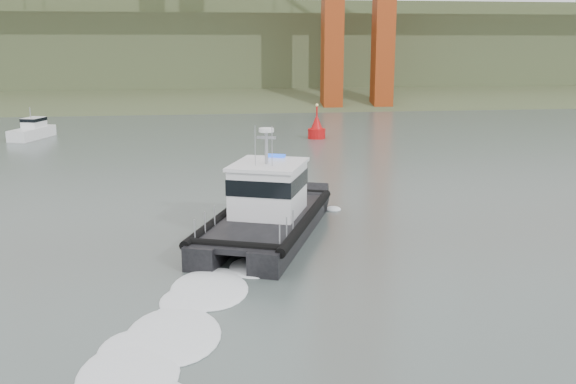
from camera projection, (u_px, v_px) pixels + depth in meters
name	position (u px, v px, depth m)	size (l,w,h in m)	color
ground	(273.00, 308.00, 25.28)	(400.00, 400.00, 0.00)	#47544F
headlands	(208.00, 57.00, 144.69)	(500.00, 105.36, 27.12)	#42512E
patrol_boat	(267.00, 208.00, 34.47)	(8.78, 13.28, 6.06)	black
motorboat	(33.00, 130.00, 69.94)	(3.99, 6.71, 3.50)	white
nav_buoy	(317.00, 129.00, 69.84)	(1.92, 1.92, 4.01)	#BC0D0E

